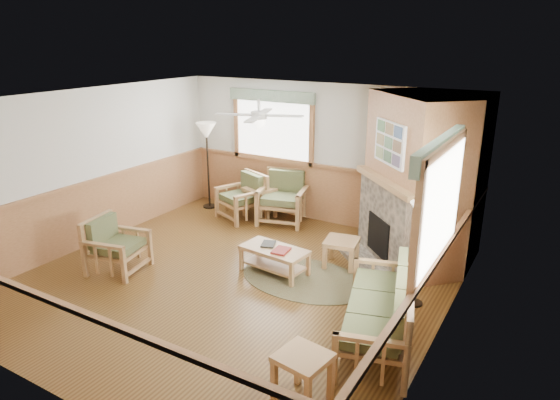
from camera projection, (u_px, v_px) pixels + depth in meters
The scene contains 24 objects.
floor at pixel (234, 281), 7.54m from camera, with size 6.00×6.00×0.01m, color brown.
ceiling at pixel (228, 100), 6.69m from camera, with size 6.00×6.00×0.01m, color white.
wall_back at pixel (323, 154), 9.57m from camera, with size 6.00×0.02×2.70m, color silver.
wall_front at pixel (42, 280), 4.67m from camera, with size 6.00×0.02×2.70m, color silver.
wall_left at pixel (89, 168), 8.56m from camera, with size 0.02×6.00×2.70m, color silver.
wall_right at pixel (445, 237), 5.67m from camera, with size 0.02×6.00×2.70m, color silver.
wainscot at pixel (233, 247), 7.37m from camera, with size 6.00×6.00×1.10m, color #A06B41, non-canonical shape.
fireplace at pixel (414, 181), 7.80m from camera, with size 2.20×2.20×2.70m, color #A06B41, non-canonical shape.
window_back at pixel (273, 89), 9.69m from camera, with size 1.90×0.16×1.50m, color white, non-canonical shape.
window_right at pixel (449, 137), 5.15m from camera, with size 0.16×1.90×1.50m, color white, non-canonical shape.
ceiling_fan at pixel (259, 102), 6.80m from camera, with size 1.24×1.24×0.36m, color white, non-canonical shape.
sofa at pixel (377, 307), 5.94m from camera, with size 0.79×1.93×0.89m, color #AB7F50, non-canonical shape.
armchair_back_left at pixel (242, 197), 9.97m from camera, with size 0.80×0.80×0.90m, color #AB7F50, non-canonical shape.
armchair_back_right at pixel (283, 198), 9.77m from camera, with size 0.88×0.88×0.99m, color #AB7F50, non-canonical shape.
armchair_left at pixel (117, 245), 7.73m from camera, with size 0.76×0.76×0.86m, color #AB7F50, non-canonical shape.
coffee_table at pixel (274, 261), 7.72m from camera, with size 1.04×0.52×0.42m, color #AB7F50, non-canonical shape.
end_table_chairs at pixel (260, 202), 10.09m from camera, with size 0.54×0.52×0.61m, color #AB7F50, non-canonical shape.
end_table_sofa at pixel (303, 378), 4.97m from camera, with size 0.49×0.47×0.55m, color #AB7F50, non-canonical shape.
footstool at pixel (341, 253), 7.96m from camera, with size 0.51×0.51×0.45m, color #AB7F50, non-canonical shape.
braided_rug at pixel (304, 279), 7.57m from camera, with size 2.02×2.02×0.01m, color brown.
floor_lamp_left at pixel (208, 166), 10.46m from camera, with size 0.42×0.42×1.84m, color black, non-canonical shape.
floor_lamp_right at pixel (419, 255), 6.65m from camera, with size 0.34×0.34×1.48m, color black, non-canonical shape.
book_red at pixel (281, 250), 7.53m from camera, with size 0.22×0.30×0.03m, color maroon.
book_dark at pixel (268, 243), 7.77m from camera, with size 0.20×0.27×0.03m, color black.
Camera 1 is at (4.05, -5.47, 3.54)m, focal length 32.00 mm.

